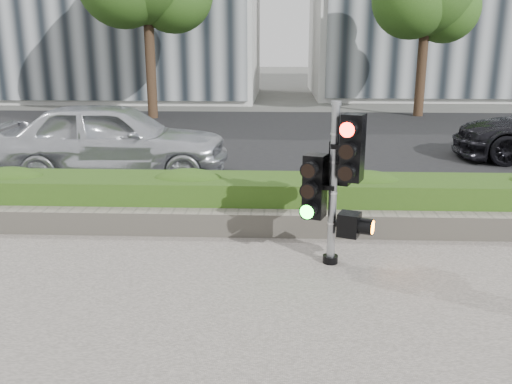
{
  "coord_description": "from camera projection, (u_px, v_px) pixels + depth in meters",
  "views": [
    {
      "loc": [
        0.2,
        -5.5,
        2.71
      ],
      "look_at": [
        -0.06,
        0.6,
        1.02
      ],
      "focal_mm": 38.0,
      "sensor_mm": 36.0,
      "label": 1
    }
  ],
  "objects": [
    {
      "name": "car_silver",
      "position": [
        113.0,
        140.0,
        11.01
      ],
      "size": [
        4.73,
        2.11,
        1.58
      ],
      "primitive_type": "imported",
      "rotation": [
        0.0,
        0.0,
        1.62
      ],
      "color": "silver",
      "rests_on": "road"
    },
    {
      "name": "ground",
      "position": [
        260.0,
        295.0,
        6.02
      ],
      "size": [
        120.0,
        120.0,
        0.0
      ],
      "primitive_type": "plane",
      "color": "#51514C",
      "rests_on": "ground"
    },
    {
      "name": "curb",
      "position": [
        266.0,
        207.0,
        9.04
      ],
      "size": [
        60.0,
        0.25,
        0.12
      ],
      "primitive_type": "cube",
      "color": "gray",
      "rests_on": "ground"
    },
    {
      "name": "stone_wall",
      "position": [
        264.0,
        223.0,
        7.8
      ],
      "size": [
        12.0,
        0.32,
        0.34
      ],
      "primitive_type": "cube",
      "color": "gray",
      "rests_on": "sidewalk"
    },
    {
      "name": "hedge",
      "position": [
        266.0,
        199.0,
        8.38
      ],
      "size": [
        12.0,
        1.0,
        0.68
      ],
      "primitive_type": "cube",
      "color": "#4F7D26",
      "rests_on": "sidewalk"
    },
    {
      "name": "traffic_signal",
      "position": [
        336.0,
        176.0,
        6.55
      ],
      "size": [
        0.75,
        0.63,
        2.03
      ],
      "rotation": [
        0.0,
        0.0,
        -0.37
      ],
      "color": "black",
      "rests_on": "sidewalk"
    },
    {
      "name": "road",
      "position": [
        272.0,
        140.0,
        15.65
      ],
      "size": [
        60.0,
        13.0,
        0.02
      ],
      "primitive_type": "cube",
      "color": "black",
      "rests_on": "ground"
    }
  ]
}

